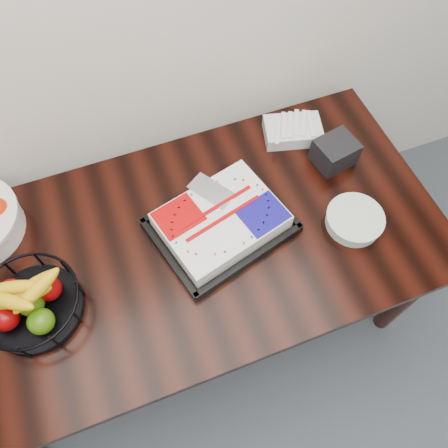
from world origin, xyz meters
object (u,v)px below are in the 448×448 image
object	(u,v)px
cake_tray	(221,222)
plate_stack	(354,220)
table	(188,254)
fruit_basket	(31,303)
napkin_box	(335,152)

from	to	relation	value
cake_tray	plate_stack	bearing A→B (deg)	-18.73
table	fruit_basket	world-z (taller)	fruit_basket
fruit_basket	napkin_box	xyz separation A→B (m)	(1.15, 0.20, -0.02)
napkin_box	fruit_basket	bearing A→B (deg)	-170.26
fruit_basket	napkin_box	world-z (taller)	fruit_basket
table	cake_tray	size ratio (longest dim) A/B	3.42
fruit_basket	plate_stack	size ratio (longest dim) A/B	1.54
table	fruit_basket	xyz separation A→B (m)	(-0.51, -0.06, 0.15)
table	cake_tray	world-z (taller)	cake_tray
table	cake_tray	bearing A→B (deg)	5.15
plate_stack	napkin_box	distance (m)	0.28
plate_stack	napkin_box	xyz separation A→B (m)	(0.06, 0.27, 0.03)
table	cake_tray	distance (m)	0.19
cake_tray	napkin_box	bearing A→B (deg)	13.91
fruit_basket	table	bearing A→B (deg)	6.75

